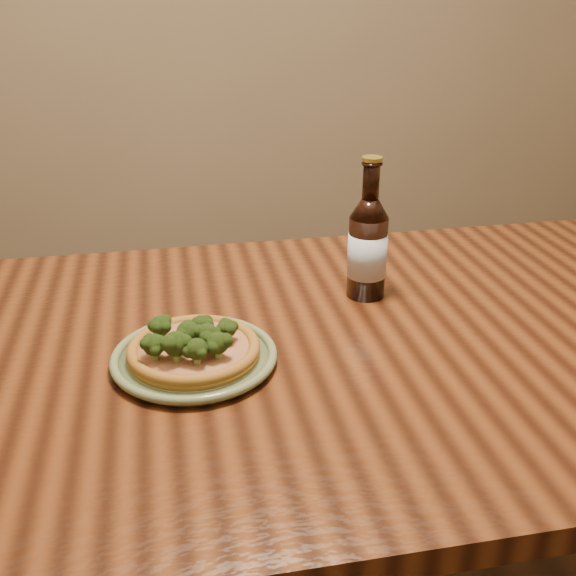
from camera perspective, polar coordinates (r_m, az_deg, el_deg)
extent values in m
cube|color=#4E2510|center=(1.14, 8.49, -4.62)|extent=(1.60, 0.90, 0.04)
cylinder|color=#4E2510|center=(1.65, -22.65, -11.59)|extent=(0.07, 0.07, 0.71)
cylinder|color=#63714E|center=(1.04, -7.91, -6.02)|extent=(0.23, 0.23, 0.01)
torus|color=#63714E|center=(1.03, -7.94, -5.69)|extent=(0.25, 0.25, 0.01)
torus|color=#63714E|center=(1.03, -7.93, -5.74)|extent=(0.20, 0.20, 0.01)
cylinder|color=#8D5F1F|center=(1.03, -7.95, -5.45)|extent=(0.20, 0.20, 0.01)
torus|color=#8D5F1F|center=(1.03, -7.98, -5.07)|extent=(0.20, 0.20, 0.02)
cylinder|color=tan|center=(1.03, -7.98, -5.07)|extent=(0.17, 0.17, 0.01)
sphere|color=#2F4A17|center=(1.04, -7.31, -3.09)|extent=(0.04, 0.04, 0.03)
sphere|color=#2F4A17|center=(1.01, -8.47, -3.73)|extent=(0.05, 0.05, 0.03)
sphere|color=#2F4A17|center=(0.98, -5.97, -4.65)|extent=(0.04, 0.04, 0.03)
sphere|color=#2F4A17|center=(0.98, -9.47, -4.69)|extent=(0.04, 0.04, 0.04)
sphere|color=#2F4A17|center=(1.01, -6.84, -3.91)|extent=(0.03, 0.03, 0.03)
sphere|color=#2F4A17|center=(1.02, -5.21, -3.40)|extent=(0.04, 0.04, 0.03)
sphere|color=#2F4A17|center=(0.99, -11.29, -4.73)|extent=(0.04, 0.04, 0.03)
sphere|color=#2F4A17|center=(1.04, -10.73, -3.15)|extent=(0.05, 0.05, 0.03)
sphere|color=#2F4A17|center=(0.97, -7.74, -5.14)|extent=(0.05, 0.05, 0.03)
cylinder|color=black|center=(1.22, 6.70, 2.62)|extent=(0.07, 0.07, 0.15)
cone|color=black|center=(1.19, 6.92, 6.73)|extent=(0.07, 0.07, 0.03)
cylinder|color=black|center=(1.17, 7.05, 9.06)|extent=(0.03, 0.03, 0.07)
torus|color=black|center=(1.16, 7.13, 10.43)|extent=(0.04, 0.04, 0.01)
cylinder|color=#A58C33|center=(1.16, 7.15, 10.80)|extent=(0.04, 0.04, 0.01)
cylinder|color=silver|center=(1.22, 6.71, 2.84)|extent=(0.07, 0.07, 0.08)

